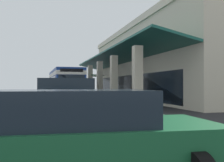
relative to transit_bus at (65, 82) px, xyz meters
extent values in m
plane|color=#262628|center=(1.60, 8.19, -1.85)|extent=(120.00, 120.00, 0.00)
cube|color=#9E998E|center=(1.22, 3.21, -1.79)|extent=(32.63, 0.50, 0.12)
cube|color=beige|center=(1.22, 12.91, 1.82)|extent=(27.19, 12.92, 7.35)
cube|color=beige|center=(1.22, 12.91, 5.80)|extent=(27.49, 13.22, 0.60)
cube|color=beige|center=(-9.66, 3.53, 0.17)|extent=(0.55, 0.55, 4.04)
cube|color=beige|center=(-4.22, 3.53, 0.17)|extent=(0.55, 0.55, 4.04)
cube|color=beige|center=(1.22, 3.53, 0.17)|extent=(0.55, 0.55, 4.04)
cube|color=beige|center=(6.65, 3.53, 0.17)|extent=(0.55, 0.55, 4.04)
cube|color=beige|center=(12.09, 3.53, 0.17)|extent=(0.55, 0.55, 4.04)
cube|color=#19594C|center=(1.22, 4.85, 2.54)|extent=(27.19, 3.16, 0.82)
cube|color=#19232D|center=(1.22, 6.49, -0.45)|extent=(22.84, 0.08, 2.40)
cube|color=navy|center=(0.05, 0.00, -0.13)|extent=(11.06, 2.80, 2.75)
cube|color=silver|center=(0.05, 0.00, 0.80)|extent=(11.08, 2.82, 0.36)
cube|color=#19232D|center=(-0.25, -0.01, 0.10)|extent=(9.30, 2.79, 0.90)
cube|color=#19232D|center=(5.52, 0.13, 0.00)|extent=(0.11, 2.24, 1.20)
cube|color=black|center=(5.53, 0.13, 0.97)|extent=(0.10, 1.94, 0.28)
cube|color=black|center=(5.65, 0.13, -1.40)|extent=(0.26, 2.45, 0.24)
cube|color=silver|center=(5.55, 1.02, -1.10)|extent=(0.07, 0.24, 0.16)
cube|color=silver|center=(5.59, -0.76, -1.10)|extent=(0.07, 0.24, 0.16)
cube|color=silver|center=(-1.45, -0.03, 1.37)|extent=(2.44, 1.84, 0.24)
cylinder|color=black|center=(3.65, 1.36, -1.35)|extent=(1.00, 0.30, 1.00)
cylinder|color=black|center=(3.71, -1.19, -1.35)|extent=(1.00, 0.30, 1.00)
cylinder|color=black|center=(-3.06, 1.21, -1.35)|extent=(1.00, 0.30, 1.00)
cylinder|color=black|center=(-3.00, -1.34, -1.35)|extent=(1.00, 0.30, 1.00)
cube|color=#195933|center=(23.08, -1.66, -1.25)|extent=(2.12, 4.52, 0.66)
cube|color=#19232D|center=(23.07, -1.86, -0.65)|extent=(1.76, 2.57, 0.54)
cylinder|color=black|center=(22.29, -0.11, -1.53)|extent=(0.64, 0.22, 0.64)
cube|color=#B2B5BA|center=(11.55, -0.76, -1.10)|extent=(2.33, 4.94, 0.84)
cube|color=#19232D|center=(11.54, -0.86, -0.28)|extent=(1.97, 3.39, 0.80)
cylinder|color=black|center=(10.71, 0.94, -1.47)|extent=(0.76, 0.26, 0.76)
cylinder|color=black|center=(12.65, 0.78, -1.47)|extent=(0.76, 0.26, 0.76)
cylinder|color=black|center=(10.44, -2.31, -1.47)|extent=(0.76, 0.26, 0.76)
cylinder|color=black|center=(12.39, -2.47, -1.47)|extent=(0.76, 0.26, 0.76)
cylinder|color=navy|center=(8.08, -1.88, -1.44)|extent=(0.16, 0.16, 0.83)
cylinder|color=navy|center=(8.28, -2.11, -1.44)|extent=(0.16, 0.16, 0.83)
cube|color=#334C8C|center=(8.18, -2.00, -0.71)|extent=(0.50, 0.27, 0.62)
sphere|color=beige|center=(8.18, -2.00, -0.29)|extent=(0.22, 0.22, 0.22)
cylinder|color=#334C8C|center=(7.89, -1.98, -0.68)|extent=(0.09, 0.09, 0.56)
cylinder|color=#334C8C|center=(8.48, -2.02, -0.68)|extent=(0.09, 0.09, 0.56)
cube|color=brown|center=(-3.19, 4.25, -1.60)|extent=(0.93, 0.93, 0.50)
cylinder|color=#332319|center=(-3.19, 4.25, -1.34)|extent=(0.79, 0.79, 0.02)
cylinder|color=brown|center=(-3.19, 4.25, -0.31)|extent=(0.16, 0.16, 2.08)
ellipsoid|color=#195123|center=(-2.76, 4.19, 0.81)|extent=(0.89, 0.35, 0.14)
ellipsoid|color=#195123|center=(-3.04, 4.65, 0.88)|extent=(0.49, 0.87, 0.17)
ellipsoid|color=#195123|center=(-3.55, 4.64, 0.86)|extent=(0.88, 0.91, 0.18)
ellipsoid|color=#195123|center=(-3.51, 3.89, 0.97)|extent=(0.80, 0.86, 0.18)
ellipsoid|color=#195123|center=(-3.11, 3.90, 0.81)|extent=(0.36, 0.75, 0.18)
camera|label=1|loc=(27.13, -2.30, -0.31)|focal=40.76mm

